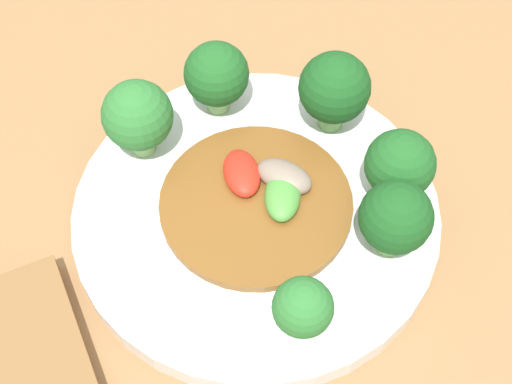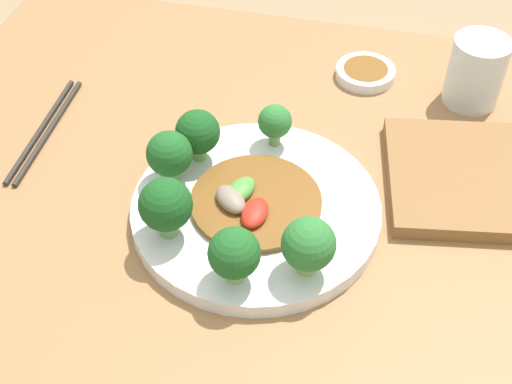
# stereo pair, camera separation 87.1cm
# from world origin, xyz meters

# --- Properties ---
(table) EXTENTS (1.08, 0.81, 0.72)m
(table) POSITION_xyz_m (0.00, 0.00, 0.36)
(table) COLOR olive
(table) RESTS_ON ground_plane
(plate) EXTENTS (0.29, 0.29, 0.02)m
(plate) POSITION_xyz_m (-0.05, -0.03, 0.73)
(plate) COLOR silver
(plate) RESTS_ON table
(broccoli_south) EXTENTS (0.06, 0.06, 0.07)m
(broccoli_south) POSITION_xyz_m (-0.04, -0.14, 0.78)
(broccoli_south) COLOR #89B76B
(broccoli_south) RESTS_ON plate
(broccoli_north) EXTENTS (0.04, 0.04, 0.06)m
(broccoli_north) POSITION_xyz_m (-0.05, 0.08, 0.77)
(broccoli_north) COLOR #70A356
(broccoli_north) RESTS_ON plate
(broccoli_northwest) EXTENTS (0.05, 0.05, 0.07)m
(broccoli_northwest) POSITION_xyz_m (-0.13, 0.03, 0.78)
(broccoli_northwest) COLOR #7AAD5B
(broccoli_northwest) RESTS_ON plate
(broccoli_southeast) EXTENTS (0.06, 0.06, 0.07)m
(broccoli_southeast) POSITION_xyz_m (0.03, -0.12, 0.78)
(broccoli_southeast) COLOR #89B76B
(broccoli_southeast) RESTS_ON plate
(broccoli_southwest) EXTENTS (0.06, 0.06, 0.08)m
(broccoli_southwest) POSITION_xyz_m (-0.13, -0.10, 0.78)
(broccoli_southwest) COLOR #70A356
(broccoli_southwest) RESTS_ON plate
(broccoli_west) EXTENTS (0.05, 0.05, 0.07)m
(broccoli_west) POSITION_xyz_m (-0.16, -0.02, 0.78)
(broccoli_west) COLOR #7AAD5B
(broccoli_west) RESTS_ON plate
(stirfry_center) EXTENTS (0.15, 0.15, 0.02)m
(stirfry_center) POSITION_xyz_m (-0.05, -0.04, 0.74)
(stirfry_center) COLOR brown
(stirfry_center) RESTS_ON plate
(drinking_glass) EXTENTS (0.08, 0.08, 0.10)m
(drinking_glass) POSITION_xyz_m (0.19, 0.25, 0.76)
(drinking_glass) COLOR silver
(drinking_glass) RESTS_ON table
(chopsticks) EXTENTS (0.02, 0.21, 0.01)m
(chopsticks) POSITION_xyz_m (-0.36, 0.05, 0.72)
(chopsticks) COLOR #2D2823
(chopsticks) RESTS_ON table
(sauce_dish) EXTENTS (0.09, 0.09, 0.02)m
(sauce_dish) POSITION_xyz_m (0.04, 0.27, 0.72)
(sauce_dish) COLOR silver
(sauce_dish) RESTS_ON table
(cutting_board) EXTENTS (0.24, 0.23, 0.02)m
(cutting_board) POSITION_xyz_m (0.20, 0.08, 0.73)
(cutting_board) COLOR brown
(cutting_board) RESTS_ON table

